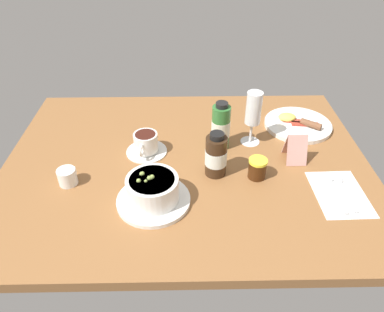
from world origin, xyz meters
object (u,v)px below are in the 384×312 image
(wine_glass, at_px, (254,111))
(sauce_bottle_green, at_px, (221,127))
(jam_jar, at_px, (257,168))
(sauce_bottle_brown, at_px, (216,156))
(porridge_bowl, at_px, (153,191))
(coffee_cup, at_px, (146,144))
(breakfast_plate, at_px, (298,124))
(menu_card, at_px, (296,147))
(creamer_jug, at_px, (68,176))
(cutlery_setting, at_px, (340,192))

(wine_glass, relative_size, sauce_bottle_green, 1.13)
(jam_jar, height_order, sauce_bottle_brown, sauce_bottle_brown)
(porridge_bowl, distance_m, coffee_cup, 0.23)
(porridge_bowl, relative_size, sauce_bottle_green, 1.24)
(breakfast_plate, relative_size, menu_card, 2.56)
(sauce_bottle_brown, xyz_separation_m, menu_card, (0.24, 0.06, -0.02))
(jam_jar, bearing_deg, sauce_bottle_brown, 170.35)
(porridge_bowl, xyz_separation_m, creamer_jug, (-0.24, 0.08, -0.01))
(porridge_bowl, height_order, jam_jar, porridge_bowl)
(jam_jar, height_order, breakfast_plate, jam_jar)
(cutlery_setting, bearing_deg, sauce_bottle_green, 143.64)
(sauce_bottle_brown, bearing_deg, porridge_bowl, -145.34)
(jam_jar, height_order, sauce_bottle_green, sauce_bottle_green)
(creamer_jug, xyz_separation_m, breakfast_plate, (0.72, 0.29, -0.02))
(jam_jar, xyz_separation_m, breakfast_plate, (0.19, 0.27, -0.02))
(porridge_bowl, height_order, sauce_bottle_brown, sauce_bottle_brown)
(cutlery_setting, height_order, sauce_bottle_brown, sauce_bottle_brown)
(creamer_jug, bearing_deg, jam_jar, 1.95)
(coffee_cup, distance_m, sauce_bottle_brown, 0.24)
(sauce_bottle_green, bearing_deg, cutlery_setting, -36.36)
(creamer_jug, xyz_separation_m, sauce_bottle_green, (0.44, 0.17, 0.05))
(coffee_cup, height_order, breakfast_plate, coffee_cup)
(porridge_bowl, relative_size, creamer_jug, 3.21)
(wine_glass, bearing_deg, sauce_bottle_green, -166.95)
(jam_jar, bearing_deg, breakfast_plate, 55.39)
(porridge_bowl, distance_m, jam_jar, 0.30)
(sauce_bottle_green, bearing_deg, breakfast_plate, 22.54)
(porridge_bowl, height_order, menu_card, menu_card)
(porridge_bowl, xyz_separation_m, sauce_bottle_green, (0.19, 0.25, 0.03))
(wine_glass, xyz_separation_m, sauce_bottle_brown, (-0.12, -0.16, -0.05))
(coffee_cup, bearing_deg, sauce_bottle_brown, -26.99)
(porridge_bowl, xyz_separation_m, breakfast_plate, (0.47, 0.37, -0.03))
(porridge_bowl, xyz_separation_m, cutlery_setting, (0.50, 0.03, -0.04))
(porridge_bowl, bearing_deg, cutlery_setting, 2.91)
(coffee_cup, bearing_deg, breakfast_plate, 15.75)
(jam_jar, xyz_separation_m, sauce_bottle_brown, (-0.12, 0.02, 0.03))
(porridge_bowl, bearing_deg, wine_glass, 43.00)
(jam_jar, relative_size, sauce_bottle_brown, 0.44)
(coffee_cup, relative_size, jam_jar, 2.12)
(sauce_bottle_green, bearing_deg, creamer_jug, -158.53)
(wine_glass, bearing_deg, breakfast_plate, 27.41)
(porridge_bowl, xyz_separation_m, jam_jar, (0.29, 0.10, -0.01))
(creamer_jug, distance_m, sauce_bottle_green, 0.47)
(coffee_cup, bearing_deg, wine_glass, 8.82)
(sauce_bottle_green, bearing_deg, menu_card, -17.96)
(jam_jar, relative_size, breakfast_plate, 0.27)
(sauce_bottle_brown, bearing_deg, breakfast_plate, 39.53)
(jam_jar, relative_size, menu_card, 0.68)
(coffee_cup, distance_m, wine_glass, 0.35)
(sauce_bottle_brown, bearing_deg, menu_card, 14.37)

